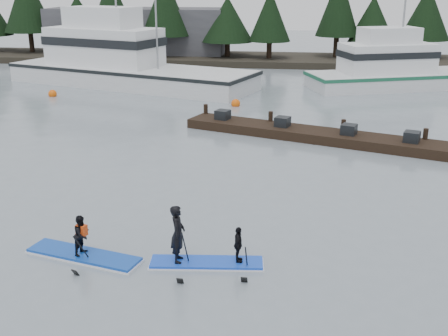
# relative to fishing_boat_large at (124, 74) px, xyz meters

# --- Properties ---
(ground) EXTENTS (160.00, 160.00, 0.00)m
(ground) POSITION_rel_fishing_boat_large_xyz_m (10.80, -28.42, -0.84)
(ground) COLOR gray
(ground) RESTS_ON ground
(far_shore) EXTENTS (70.00, 8.00, 0.60)m
(far_shore) POSITION_rel_fishing_boat_large_xyz_m (10.80, 13.58, -0.54)
(far_shore) COLOR #2D281E
(far_shore) RESTS_ON ground
(treeline) EXTENTS (60.00, 4.00, 8.00)m
(treeline) POSITION_rel_fishing_boat_large_xyz_m (10.80, 13.58, -0.84)
(treeline) COLOR black
(treeline) RESTS_ON ground
(waterfront_building) EXTENTS (18.00, 6.00, 5.00)m
(waterfront_building) POSITION_rel_fishing_boat_large_xyz_m (-3.20, 15.58, 1.66)
(waterfront_building) COLOR #4C4C51
(waterfront_building) RESTS_ON ground
(fishing_boat_large) EXTENTS (20.22, 11.49, 10.80)m
(fishing_boat_large) POSITION_rel_fishing_boat_large_xyz_m (0.00, 0.00, 0.00)
(fishing_boat_large) COLOR silver
(fishing_boat_large) RESTS_ON ground
(fishing_boat_medium) EXTENTS (15.41, 9.05, 8.79)m
(fishing_boat_medium) POSITION_rel_fishing_boat_large_xyz_m (21.10, 1.65, -0.21)
(fishing_boat_medium) COLOR silver
(fishing_boat_medium) RESTS_ON ground
(floating_dock) EXTENTS (14.21, 6.61, 0.48)m
(floating_dock) POSITION_rel_fishing_boat_large_xyz_m (14.56, -14.08, -0.60)
(floating_dock) COLOR black
(floating_dock) RESTS_ON ground
(buoy_b) EXTENTS (0.58, 0.58, 0.58)m
(buoy_b) POSITION_rel_fishing_boat_large_xyz_m (9.45, -6.61, -0.84)
(buoy_b) COLOR #E85A0B
(buoy_b) RESTS_ON ground
(buoy_a) EXTENTS (0.58, 0.58, 0.58)m
(buoy_a) POSITION_rel_fishing_boat_large_xyz_m (-3.61, -5.10, -0.84)
(buoy_a) COLOR #E85A0B
(buoy_a) RESTS_ON ground
(paddleboard_solo) EXTENTS (3.57, 1.68, 1.80)m
(paddleboard_solo) POSITION_rel_fishing_boat_large_xyz_m (7.38, -27.87, -0.46)
(paddleboard_solo) COLOR #1244AF
(paddleboard_solo) RESTS_ON ground
(paddleboard_duo) EXTENTS (3.26, 1.30, 2.34)m
(paddleboard_duo) POSITION_rel_fishing_boat_large_xyz_m (10.82, -27.86, -0.23)
(paddleboard_duo) COLOR blue
(paddleboard_duo) RESTS_ON ground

